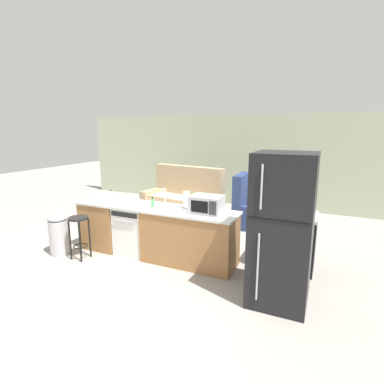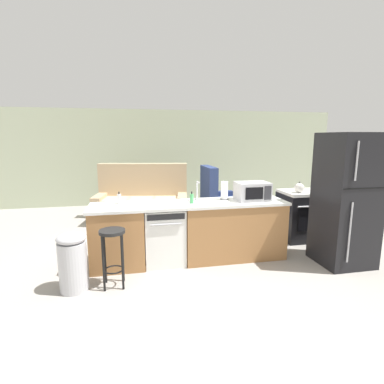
# 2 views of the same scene
# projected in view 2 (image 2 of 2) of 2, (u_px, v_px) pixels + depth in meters

# --- Properties ---
(ground_plane) EXTENTS (24.00, 24.00, 0.00)m
(ground_plane) POSITION_uv_depth(u_px,v_px,m) (181.00, 260.00, 4.59)
(ground_plane) COLOR gray
(wall_back) EXTENTS (10.00, 0.06, 2.60)m
(wall_back) POSITION_uv_depth(u_px,v_px,m) (167.00, 157.00, 8.46)
(wall_back) COLOR #A8B293
(wall_back) RESTS_ON ground_plane
(kitchen_counter) EXTENTS (2.94, 0.66, 0.90)m
(kitchen_counter) POSITION_uv_depth(u_px,v_px,m) (196.00, 233.00, 4.56)
(kitchen_counter) COLOR #9E6B3D
(kitchen_counter) RESTS_ON ground_plane
(dishwasher) EXTENTS (0.58, 0.61, 0.84)m
(dishwasher) POSITION_uv_depth(u_px,v_px,m) (164.00, 235.00, 4.46)
(dishwasher) COLOR white
(dishwasher) RESTS_ON ground_plane
(stove_range) EXTENTS (0.76, 0.68, 0.90)m
(stove_range) POSITION_uv_depth(u_px,v_px,m) (302.00, 215.00, 5.50)
(stove_range) COLOR black
(stove_range) RESTS_ON ground_plane
(refrigerator) EXTENTS (0.72, 0.73, 1.93)m
(refrigerator) POSITION_uv_depth(u_px,v_px,m) (346.00, 200.00, 4.35)
(refrigerator) COLOR black
(refrigerator) RESTS_ON ground_plane
(microwave) EXTENTS (0.50, 0.37, 0.28)m
(microwave) POSITION_uv_depth(u_px,v_px,m) (252.00, 191.00, 4.62)
(microwave) COLOR #B7B7BC
(microwave) RESTS_ON kitchen_counter
(sink_faucet) EXTENTS (0.07, 0.18, 0.30)m
(sink_faucet) POSITION_uv_depth(u_px,v_px,m) (197.00, 192.00, 4.60)
(sink_faucet) COLOR silver
(sink_faucet) RESTS_ON kitchen_counter
(paper_towel_roll) EXTENTS (0.14, 0.14, 0.28)m
(paper_towel_roll) POSITION_uv_depth(u_px,v_px,m) (224.00, 191.00, 4.66)
(paper_towel_roll) COLOR #4C4C51
(paper_towel_roll) RESTS_ON kitchen_counter
(soap_bottle) EXTENTS (0.06, 0.06, 0.18)m
(soap_bottle) POSITION_uv_depth(u_px,v_px,m) (192.00, 198.00, 4.40)
(soap_bottle) COLOR #4CB266
(soap_bottle) RESTS_ON kitchen_counter
(dish_soap_bottle) EXTENTS (0.06, 0.06, 0.18)m
(dish_soap_bottle) POSITION_uv_depth(u_px,v_px,m) (119.00, 199.00, 4.39)
(dish_soap_bottle) COLOR silver
(dish_soap_bottle) RESTS_ON kitchen_counter
(kettle) EXTENTS (0.21, 0.17, 0.19)m
(kettle) POSITION_uv_depth(u_px,v_px,m) (299.00, 188.00, 5.25)
(kettle) COLOR silver
(kettle) RESTS_ON stove_range
(bar_stool) EXTENTS (0.32, 0.32, 0.74)m
(bar_stool) POSITION_uv_depth(u_px,v_px,m) (113.00, 246.00, 3.71)
(bar_stool) COLOR black
(bar_stool) RESTS_ON ground_plane
(trash_bin) EXTENTS (0.35, 0.35, 0.74)m
(trash_bin) POSITION_uv_depth(u_px,v_px,m) (73.00, 261.00, 3.64)
(trash_bin) COLOR #B7B7BC
(trash_bin) RESTS_ON ground_plane
(couch) EXTENTS (2.13, 1.24, 1.27)m
(couch) POSITION_uv_depth(u_px,v_px,m) (142.00, 203.00, 6.75)
(couch) COLOR tan
(couch) RESTS_ON ground_plane
(armchair) EXTENTS (0.81, 0.86, 1.20)m
(armchair) POSITION_uv_depth(u_px,v_px,m) (217.00, 202.00, 7.01)
(armchair) COLOR navy
(armchair) RESTS_ON ground_plane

